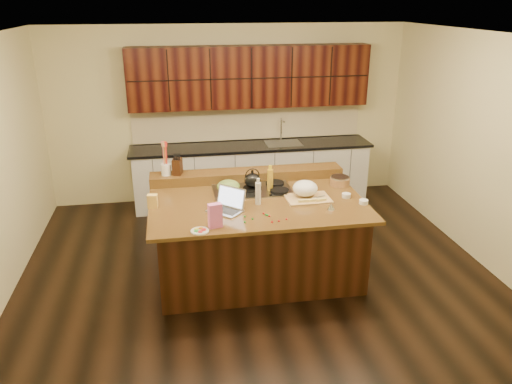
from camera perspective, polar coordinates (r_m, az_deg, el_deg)
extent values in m
cube|color=black|center=(6.03, 0.08, -9.09)|extent=(5.50, 5.00, 0.01)
cube|color=silver|center=(5.21, 0.10, 17.53)|extent=(5.50, 5.00, 0.01)
cube|color=beige|center=(7.87, -3.09, 8.83)|extent=(5.50, 0.01, 2.70)
cube|color=beige|center=(3.25, 7.85, -10.49)|extent=(5.50, 0.01, 2.70)
cube|color=beige|center=(6.52, 24.76, 4.22)|extent=(0.01, 5.00, 2.70)
cube|color=black|center=(5.82, 0.08, -5.32)|extent=(2.22, 1.42, 0.88)
cube|color=black|center=(5.63, 0.09, -1.13)|extent=(2.40, 1.60, 0.04)
cube|color=black|center=(6.25, -1.02, 1.97)|extent=(2.40, 0.30, 0.12)
cube|color=gray|center=(5.89, -0.42, 0.19)|extent=(0.92, 0.52, 0.02)
cylinder|color=black|center=(5.97, -3.46, 0.66)|extent=(0.22, 0.22, 0.03)
cylinder|color=black|center=(6.06, 2.18, 1.01)|extent=(0.22, 0.22, 0.03)
cylinder|color=black|center=(5.73, -3.16, -0.24)|extent=(0.22, 0.22, 0.03)
cylinder|color=black|center=(5.82, 2.71, 0.13)|extent=(0.22, 0.22, 0.03)
cylinder|color=black|center=(5.89, -0.42, 0.40)|extent=(0.22, 0.22, 0.03)
cube|color=silver|center=(7.84, -0.49, 1.96)|extent=(3.60, 0.62, 0.90)
cube|color=black|center=(7.69, -0.50, 5.26)|extent=(3.70, 0.66, 0.04)
cube|color=gray|center=(7.78, 3.15, 5.54)|extent=(0.55, 0.42, 0.01)
cylinder|color=gray|center=(7.90, 2.89, 7.18)|extent=(0.02, 0.02, 0.36)
cube|color=black|center=(7.62, -0.71, 13.04)|extent=(3.60, 0.34, 0.90)
cube|color=beige|center=(7.92, -0.88, 7.82)|extent=(3.60, 0.03, 0.50)
ellipsoid|color=black|center=(5.85, -0.42, 1.35)|extent=(0.22, 0.22, 0.17)
ellipsoid|color=olive|center=(5.70, -3.18, 0.61)|extent=(0.33, 0.33, 0.15)
cube|color=#B7B7BC|center=(5.33, -3.58, -2.19)|extent=(0.42, 0.41, 0.02)
cube|color=black|center=(5.33, -3.58, -2.09)|extent=(0.31, 0.30, 0.00)
cube|color=#B7B7BC|center=(5.37, -2.85, -0.57)|extent=(0.30, 0.29, 0.22)
cube|color=silver|center=(5.37, -2.89, -0.59)|extent=(0.27, 0.25, 0.19)
cylinder|color=#B98D20|center=(5.84, 1.62, 1.33)|extent=(0.08, 0.08, 0.27)
cylinder|color=silver|center=(5.47, 0.24, -0.17)|extent=(0.08, 0.08, 0.25)
cube|color=tan|center=(5.67, 5.96, -0.76)|extent=(0.50, 0.36, 0.02)
ellipsoid|color=white|center=(5.69, 5.63, 0.43)|extent=(0.29, 0.29, 0.18)
cube|color=#EDD872|center=(5.53, 5.40, -1.02)|extent=(0.11, 0.03, 0.03)
cube|color=#EDD872|center=(5.56, 6.47, -0.94)|extent=(0.11, 0.03, 0.03)
cube|color=#EDD872|center=(5.59, 7.52, -0.87)|extent=(0.11, 0.03, 0.03)
cylinder|color=gray|center=(5.67, 7.06, -0.60)|extent=(0.19, 0.08, 0.01)
cylinder|color=white|center=(5.65, 12.20, -1.10)|extent=(0.11, 0.11, 0.04)
cylinder|color=white|center=(5.79, 10.28, -0.38)|extent=(0.12, 0.12, 0.04)
cylinder|color=white|center=(6.20, 10.09, 1.10)|extent=(0.11, 0.11, 0.04)
cylinder|color=#996B3F|center=(6.15, 9.56, 1.19)|extent=(0.31, 0.31, 0.09)
cone|color=silver|center=(5.43, 8.58, -1.63)|extent=(0.09, 0.09, 0.07)
cube|color=pink|center=(4.94, -4.69, -2.70)|extent=(0.15, 0.10, 0.25)
cylinder|color=white|center=(4.92, -6.44, -4.44)|extent=(0.18, 0.18, 0.01)
cube|color=#F8C757|center=(5.52, -11.74, -1.03)|extent=(0.11, 0.09, 0.15)
cylinder|color=white|center=(6.14, -10.24, 2.56)|extent=(0.13, 0.13, 0.14)
cube|color=black|center=(6.13, -8.97, 2.88)|extent=(0.13, 0.18, 0.20)
ellipsoid|color=red|center=(5.14, 3.51, -3.11)|extent=(0.02, 0.02, 0.02)
ellipsoid|color=#198C26|center=(5.07, -1.30, -3.43)|extent=(0.02, 0.02, 0.02)
ellipsoid|color=red|center=(5.26, 0.87, -2.46)|extent=(0.02, 0.02, 0.02)
ellipsoid|color=#198C26|center=(5.13, -0.41, -3.09)|extent=(0.02, 0.02, 0.02)
ellipsoid|color=red|center=(5.09, 2.64, -3.32)|extent=(0.02, 0.02, 0.02)
ellipsoid|color=#198C26|center=(5.23, 1.16, -2.60)|extent=(0.02, 0.02, 0.02)
ellipsoid|color=red|center=(5.20, 1.55, -2.76)|extent=(0.02, 0.02, 0.02)
ellipsoid|color=#198C26|center=(5.22, 1.32, -2.67)|extent=(0.02, 0.02, 0.02)
ellipsoid|color=red|center=(5.07, 1.84, -3.43)|extent=(0.02, 0.02, 0.02)
ellipsoid|color=#198C26|center=(5.19, -1.29, -2.80)|extent=(0.02, 0.02, 0.02)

